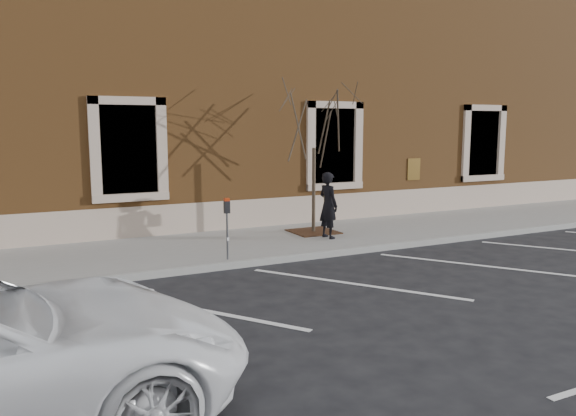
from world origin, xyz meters
TOP-DOWN VIEW (x-y plane):
  - ground at (0.00, 0.00)m, footprint 120.00×120.00m
  - sidewalk_near at (0.00, 1.75)m, footprint 40.00×3.50m
  - curb_near at (0.00, -0.05)m, footprint 40.00×0.12m
  - parking_stripes at (0.00, -2.20)m, footprint 28.00×4.40m
  - building_civic at (0.00, 7.74)m, footprint 40.00×8.62m
  - man at (1.46, 1.23)m, footprint 0.49×0.67m
  - parking_meter at (-1.66, 0.18)m, footprint 0.12×0.09m
  - tree_grate at (1.52, 2.09)m, footprint 1.17×1.17m
  - sapling at (1.52, 2.09)m, footprint 2.47×2.47m

SIDE VIEW (x-z plane):
  - ground at x=0.00m, z-range 0.00..0.00m
  - parking_stripes at x=0.00m, z-range 0.00..0.01m
  - sidewalk_near at x=0.00m, z-range 0.00..0.15m
  - curb_near at x=0.00m, z-range 0.00..0.15m
  - tree_grate at x=1.52m, z-range 0.15..0.18m
  - man at x=1.46m, z-range 0.15..1.84m
  - parking_meter at x=-1.66m, z-range 0.41..1.73m
  - sapling at x=1.52m, z-range 0.97..5.09m
  - building_civic at x=0.00m, z-range 0.00..8.00m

